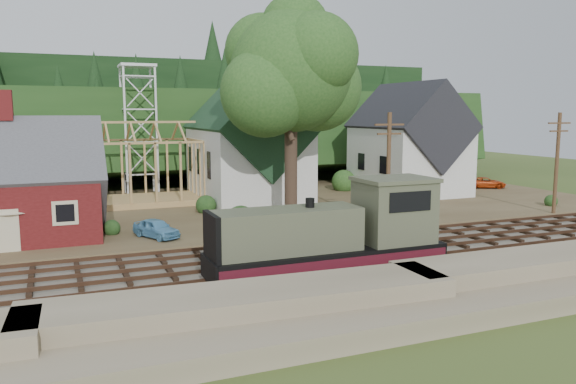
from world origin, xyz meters
name	(u,v)px	position (x,y,z in m)	size (l,w,h in m)	color
ground	(328,261)	(0.00, 0.00, 0.00)	(140.00, 140.00, 0.00)	#384C1E
embankment	(422,312)	(0.00, -8.50, 0.00)	(64.00, 5.00, 1.60)	#7F7259
railroad_bed	(328,260)	(0.00, 0.00, 0.08)	(64.00, 11.00, 0.16)	#726B5B
village_flat	(232,207)	(0.00, 18.00, 0.15)	(64.00, 26.00, 0.30)	brown
hillside	(176,179)	(0.00, 42.00, 0.00)	(70.00, 28.00, 8.00)	#1E3F19
ridge	(155,167)	(0.00, 58.00, 0.00)	(80.00, 20.00, 12.00)	black
depot	(10,192)	(-16.00, 11.00, 3.21)	(10.80, 7.41, 9.00)	#501212
church	(248,145)	(2.00, 19.68, 5.18)	(8.40, 15.17, 13.00)	silver
farmhouse	(409,146)	(18.00, 19.00, 4.87)	(8.40, 10.80, 10.60)	silver
timber_frame	(150,169)	(-6.00, 22.00, 3.27)	(8.20, 6.20, 6.99)	tan
lattice_tower	(138,91)	(-6.00, 28.00, 10.03)	(3.20, 3.20, 12.12)	silver
big_tree	(293,80)	(2.17, 10.08, 10.22)	(10.90, 8.40, 14.70)	#38281E
telegraph_pole_near	(388,169)	(7.00, 5.20, 4.25)	(2.20, 0.28, 8.00)	#4C331E
telegraph_pole_far	(557,162)	(22.00, 5.20, 4.25)	(2.20, 0.28, 8.00)	#4C331E
locomotive	(336,237)	(-1.04, -3.00, 2.06)	(11.54, 2.88, 4.63)	black
car_blue	(156,228)	(-7.82, 8.09, 0.89)	(1.39, 3.46, 1.18)	#63AAD5
car_red	(486,183)	(27.48, 18.84, 0.85)	(1.83, 3.96, 1.10)	#C53D0F
patio_set	(11,209)	(-15.84, 8.39, 2.56)	(2.38, 2.38, 2.66)	silver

